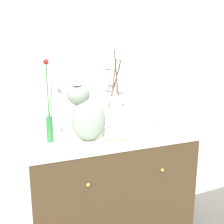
{
  "coord_description": "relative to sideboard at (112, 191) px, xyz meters",
  "views": [
    {
      "loc": [
        -0.59,
        -1.47,
        1.39
      ],
      "look_at": [
        0.0,
        0.0,
        1.08
      ],
      "focal_mm": 36.06,
      "sensor_mm": 36.0,
      "label": 1
    }
  ],
  "objects": [
    {
      "name": "jar_lidded_porcelain",
      "position": [
        0.39,
        -0.12,
        0.61
      ],
      "size": [
        0.11,
        0.11,
        0.35
      ],
      "color": "white",
      "rests_on": "sideboard"
    },
    {
      "name": "vase_glass_clear",
      "position": [
        0.04,
        0.03,
        0.66
      ],
      "size": [
        0.16,
        0.21,
        0.55
      ],
      "color": "silver",
      "rests_on": "bowl_porcelain"
    },
    {
      "name": "sideboard",
      "position": [
        0.0,
        0.0,
        0.0
      ],
      "size": [
        1.19,
        0.55,
        0.9
      ],
      "color": "#41301D",
      "rests_on": "ground_plane"
    },
    {
      "name": "wall_back",
      "position": [
        0.0,
        0.34,
        0.85
      ],
      "size": [
        4.4,
        0.08,
        2.6
      ],
      "primitive_type": "cube",
      "color": "silver",
      "rests_on": "ground_plane"
    },
    {
      "name": "cat_sitting",
      "position": [
        -0.2,
        -0.03,
        0.64
      ],
      "size": [
        0.4,
        0.26,
        0.45
      ],
      "color": "gray",
      "rests_on": "sideboard"
    },
    {
      "name": "bowl_porcelain",
      "position": [
        0.04,
        0.03,
        0.48
      ],
      "size": [
        0.19,
        0.19,
        0.07
      ],
      "primitive_type": "cylinder",
      "color": "white",
      "rests_on": "sideboard"
    },
    {
      "name": "vase_slim_green",
      "position": [
        -0.44,
        0.04,
        0.6
      ],
      "size": [
        0.06,
        0.04,
        0.55
      ],
      "color": "#276B37",
      "rests_on": "sideboard"
    }
  ]
}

